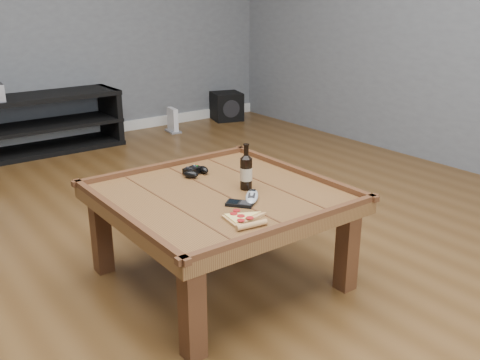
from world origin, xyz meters
TOP-DOWN VIEW (x-y plane):
  - ground at (0.00, 0.00)m, footprint 6.00×6.00m
  - baseboard at (0.00, 2.99)m, footprint 5.00×0.02m
  - coffee_table at (0.00, 0.00)m, footprint 1.03×1.03m
  - media_console at (0.00, 2.75)m, footprint 1.40×0.45m
  - beer_bottle at (0.13, -0.03)m, footprint 0.06×0.06m
  - game_controller at (0.05, 0.28)m, footprint 0.15×0.13m
  - pizza_slice at (-0.11, -0.32)m, footprint 0.18×0.26m
  - smartphone at (-0.02, -0.18)m, footprint 0.12×0.13m
  - remote_control at (0.07, -0.15)m, footprint 0.16×0.17m
  - subwoofer at (2.03, 2.80)m, footprint 0.37×0.37m
  - game_console at (1.29, 2.68)m, footprint 0.13×0.20m

SIDE VIEW (x-z plane):
  - ground at x=0.00m, z-range 0.00..0.00m
  - baseboard at x=0.00m, z-range 0.00..0.10m
  - game_console at x=1.29m, z-range -0.01..0.23m
  - subwoofer at x=2.03m, z-range 0.00..0.30m
  - media_console at x=0.00m, z-range 0.00..0.50m
  - coffee_table at x=0.00m, z-range 0.15..0.63m
  - smartphone at x=-0.02m, z-range 0.45..0.47m
  - pizza_slice at x=-0.11m, z-range 0.45..0.47m
  - remote_control at x=0.07m, z-range 0.45..0.48m
  - game_controller at x=0.05m, z-range 0.45..0.49m
  - beer_bottle at x=0.13m, z-range 0.43..0.65m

